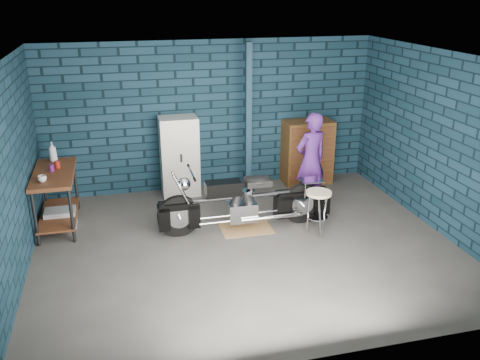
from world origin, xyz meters
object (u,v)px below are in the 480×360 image
object	(u,v)px
workbench	(57,199)
motorcycle	(246,198)
person	(311,160)
locker	(180,156)
shop_stool	(318,213)
storage_bin	(61,218)
tool_chest	(308,152)

from	to	relation	value
workbench	motorcycle	bearing A→B (deg)	-15.55
person	workbench	bearing A→B (deg)	-19.24
workbench	locker	xyz separation A→B (m)	(2.04, 0.88, 0.26)
motorcycle	locker	bearing A→B (deg)	115.48
person	shop_stool	size ratio (longest dim) A/B	2.35
locker	shop_stool	size ratio (longest dim) A/B	2.05
workbench	storage_bin	size ratio (longest dim) A/B	3.02
locker	tool_chest	size ratio (longest dim) A/B	1.18
workbench	tool_chest	size ratio (longest dim) A/B	1.16
storage_bin	person	bearing A→B (deg)	-2.04
shop_stool	locker	bearing A→B (deg)	130.36
storage_bin	tool_chest	xyz separation A→B (m)	(4.46, 0.91, 0.46)
motorcycle	person	size ratio (longest dim) A/B	1.42
storage_bin	workbench	bearing A→B (deg)	122.77
motorcycle	person	bearing A→B (deg)	25.47
shop_stool	tool_chest	bearing A→B (deg)	73.08
workbench	motorcycle	xyz separation A→B (m)	(2.83, -0.79, 0.05)
tool_chest	shop_stool	distance (m)	2.22
locker	workbench	bearing A→B (deg)	-156.76
motorcycle	locker	size ratio (longest dim) A/B	1.62
workbench	shop_stool	xyz separation A→B (m)	(3.83, -1.24, -0.11)
motorcycle	tool_chest	bearing A→B (deg)	45.35
workbench	locker	distance (m)	2.23
storage_bin	tool_chest	distance (m)	4.57
locker	shop_stool	distance (m)	2.80
locker	tool_chest	world-z (taller)	locker
workbench	motorcycle	distance (m)	2.93
motorcycle	shop_stool	xyz separation A→B (m)	(1.01, -0.45, -0.16)
motorcycle	tool_chest	distance (m)	2.34
motorcycle	shop_stool	size ratio (longest dim) A/B	3.32
storage_bin	shop_stool	bearing A→B (deg)	-17.54
motorcycle	tool_chest	size ratio (longest dim) A/B	1.91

